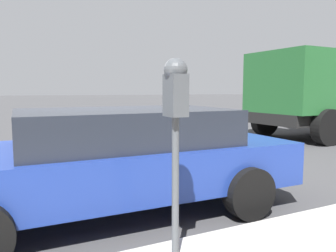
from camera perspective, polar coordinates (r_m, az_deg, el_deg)
name	(u,v)px	position (r m, az deg, el deg)	size (l,w,h in m)	color
ground_plane	(98,192)	(5.22, -12.05, -11.20)	(220.00, 220.00, 0.00)	#424244
parking_meter	(175,107)	(2.64, 1.31, 3.33)	(0.21, 0.19, 1.67)	#4C5156
car_blue	(116,157)	(4.22, -9.11, -5.28)	(2.12, 4.65, 1.31)	navy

